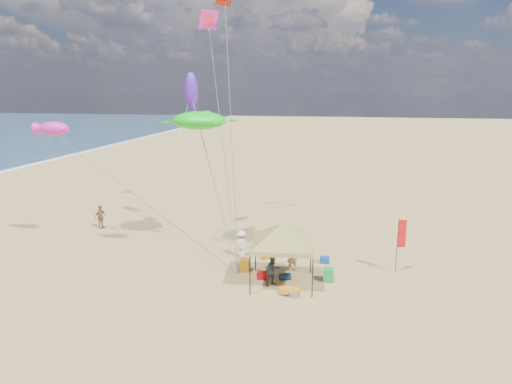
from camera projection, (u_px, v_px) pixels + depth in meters
ground at (245, 279)px, 24.04m from camera, size 280.00×280.00×0.00m
canopy_tent at (283, 226)px, 22.77m from camera, size 5.98×5.98×3.71m
feather_flag at (401, 237)px, 24.34m from camera, size 0.45×0.15×3.05m
cooler_red at (262, 275)px, 23.98m from camera, size 0.54×0.38×0.38m
cooler_blue at (325, 260)px, 26.12m from camera, size 0.54×0.38×0.38m
bag_navy at (285, 277)px, 23.85m from camera, size 0.69×0.54×0.36m
bag_orange at (265, 256)px, 26.79m from camera, size 0.54×0.69×0.36m
chair_green at (328, 275)px, 23.64m from camera, size 0.50×0.50×0.70m
chair_yellow at (245, 265)px, 24.97m from camera, size 0.50×0.50×0.70m
crate_grey at (294, 295)px, 21.86m from camera, size 0.34×0.30×0.28m
beach_cart at (290, 291)px, 22.14m from camera, size 0.90×0.50×0.24m
person_near_a at (292, 256)px, 24.90m from camera, size 0.76×0.71×1.74m
person_near_b at (273, 271)px, 23.05m from camera, size 0.97×0.97×1.58m
person_near_c at (241, 244)px, 26.97m from camera, size 1.16×0.86×1.61m
person_far_a at (100, 217)px, 32.47m from camera, size 0.72×1.08×1.70m
turtle_kite at (199, 121)px, 26.60m from camera, size 3.53×3.00×1.06m
fish_kite at (54, 129)px, 26.87m from camera, size 2.13×1.66×0.85m
squid_kite at (191, 90)px, 29.76m from camera, size 1.05×1.05×2.32m
stunt_kite_pink at (209, 20)px, 32.00m from camera, size 1.40×1.36×1.24m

